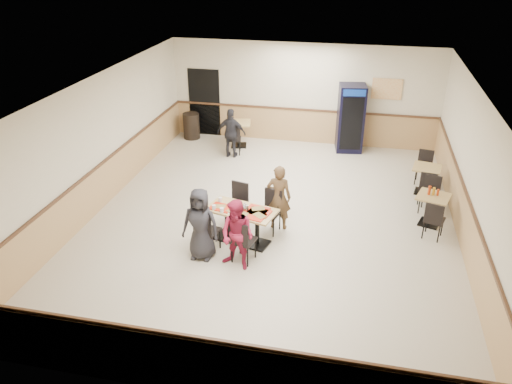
% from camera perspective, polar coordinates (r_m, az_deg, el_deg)
% --- Properties ---
extents(ground, '(10.00, 10.00, 0.00)m').
position_cam_1_polar(ground, '(11.22, 1.82, -3.14)').
color(ground, beige).
rests_on(ground, ground).
extents(room_shell, '(10.00, 10.00, 10.00)m').
position_cam_1_polar(room_shell, '(13.12, 11.59, 3.74)').
color(room_shell, silver).
rests_on(room_shell, ground).
extents(main_table, '(1.52, 1.01, 0.75)m').
position_cam_1_polar(main_table, '(10.19, -1.64, -3.24)').
color(main_table, black).
rests_on(main_table, ground).
extents(main_chairs, '(1.59, 1.88, 0.95)m').
position_cam_1_polar(main_chairs, '(10.22, -1.89, -3.29)').
color(main_chairs, black).
rests_on(main_chairs, ground).
extents(diner_woman_left, '(0.73, 0.48, 1.47)m').
position_cam_1_polar(diner_woman_left, '(9.63, -6.36, -3.67)').
color(diner_woman_left, '#222227').
rests_on(diner_woman_left, ground).
extents(diner_woman_right, '(0.82, 0.72, 1.41)m').
position_cam_1_polar(diner_woman_right, '(9.30, -2.15, -4.96)').
color(diner_woman_right, maroon).
rests_on(diner_woman_right, ground).
extents(diner_man_opposite, '(0.53, 0.35, 1.46)m').
position_cam_1_polar(diner_man_opposite, '(10.58, 2.62, -0.61)').
color(diner_man_opposite, '#4F3822').
rests_on(diner_man_opposite, ground).
extents(lone_diner, '(0.83, 0.35, 1.42)m').
position_cam_1_polar(lone_diner, '(14.25, -2.84, 6.72)').
color(lone_diner, '#222227').
rests_on(lone_diner, ground).
extents(tabletop_clutter, '(1.30, 0.71, 0.12)m').
position_cam_1_polar(tabletop_clutter, '(9.99, -1.49, -2.10)').
color(tabletop_clutter, red).
rests_on(tabletop_clutter, main_table).
extents(side_table_near, '(0.82, 0.82, 0.70)m').
position_cam_1_polar(side_table_near, '(11.47, 19.47, -1.46)').
color(side_table_near, black).
rests_on(side_table_near, ground).
extents(side_table_near_chair_south, '(0.51, 0.51, 0.88)m').
position_cam_1_polar(side_table_near_chair_south, '(10.99, 19.72, -2.90)').
color(side_table_near_chair_south, black).
rests_on(side_table_near_chair_south, ground).
extents(side_table_near_chair_north, '(0.51, 0.51, 0.88)m').
position_cam_1_polar(side_table_near_chair_north, '(11.97, 19.21, -0.32)').
color(side_table_near_chair_north, black).
rests_on(side_table_near_chair_north, ground).
extents(side_table_far, '(0.76, 0.76, 0.69)m').
position_cam_1_polar(side_table_far, '(12.87, 18.84, 1.78)').
color(side_table_far, black).
rests_on(side_table_far, ground).
extents(side_table_far_chair_south, '(0.47, 0.47, 0.88)m').
position_cam_1_polar(side_table_far_chair_south, '(12.38, 19.03, 0.62)').
color(side_table_far_chair_south, black).
rests_on(side_table_far_chair_south, ground).
extents(side_table_far_chair_north, '(0.47, 0.47, 0.88)m').
position_cam_1_polar(side_table_far_chair_north, '(13.39, 18.63, 2.67)').
color(side_table_far_chair_north, black).
rests_on(side_table_far_chair_north, ground).
extents(condiment_caddy, '(0.23, 0.06, 0.20)m').
position_cam_1_polar(condiment_caddy, '(11.37, 19.54, 0.10)').
color(condiment_caddy, '#B0330C').
rests_on(condiment_caddy, side_table_near).
extents(back_table, '(0.83, 0.83, 0.75)m').
position_cam_1_polar(back_table, '(15.10, -1.99, 7.06)').
color(back_table, black).
rests_on(back_table, ground).
extents(back_table_chair_lone, '(0.52, 0.52, 0.95)m').
position_cam_1_polar(back_table_chair_lone, '(14.56, -2.56, 6.19)').
color(back_table_chair_lone, black).
rests_on(back_table_chair_lone, ground).
extents(pepsi_cooler, '(0.84, 0.84, 1.96)m').
position_cam_1_polar(pepsi_cooler, '(14.90, 10.76, 8.28)').
color(pepsi_cooler, black).
rests_on(pepsi_cooler, ground).
extents(trash_bin, '(0.51, 0.51, 0.80)m').
position_cam_1_polar(trash_bin, '(15.90, -7.39, 7.51)').
color(trash_bin, black).
rests_on(trash_bin, ground).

